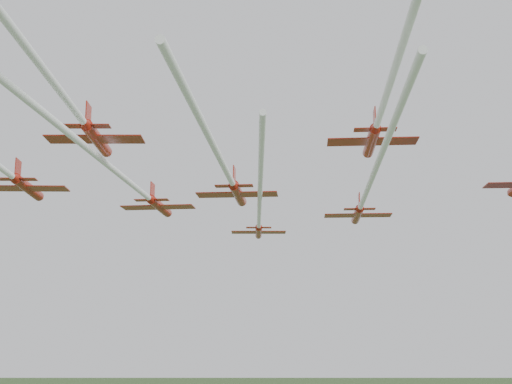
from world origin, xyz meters
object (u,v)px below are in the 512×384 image
at_px(jet_row2_left, 120,175).
at_px(jet_row3_mid, 227,173).
at_px(jet_row4_right, 381,111).
at_px(jet_row2_right, 367,190).
at_px(jet_lead, 259,211).
at_px(jet_row4_left, 49,76).

relative_size(jet_row2_left, jet_row3_mid, 1.42).
bearing_deg(jet_row4_right, jet_row3_mid, 142.41).
xyz_separation_m(jet_row2_right, jet_row4_right, (6.38, -18.68, 2.59)).
relative_size(jet_row2_left, jet_row4_right, 1.54).
bearing_deg(jet_row2_right, jet_lead, 141.25).
height_order(jet_lead, jet_row4_right, jet_row4_right).
distance_m(jet_lead, jet_row2_left, 20.80).
xyz_separation_m(jet_row2_left, jet_row4_left, (8.89, -22.51, 1.67)).
relative_size(jet_lead, jet_row3_mid, 1.20).
bearing_deg(jet_lead, jet_row2_right, -42.64).
bearing_deg(jet_row4_left, jet_row2_right, 44.43).
bearing_deg(jet_row3_mid, jet_row2_right, 31.05).
relative_size(jet_lead, jet_row4_right, 1.30).
xyz_separation_m(jet_row3_mid, jet_row4_left, (-3.62, -23.25, 2.56)).
height_order(jet_lead, jet_row2_right, jet_row2_right).
relative_size(jet_row2_right, jet_row4_left, 0.93).
height_order(jet_row4_left, jet_row4_right, jet_row4_left).
distance_m(jet_row2_right, jet_row4_left, 39.31).
height_order(jet_row3_mid, jet_row4_right, jet_row4_right).
distance_m(jet_row2_left, jet_row4_right, 30.31).
bearing_deg(jet_row2_left, jet_row4_right, -26.62).
bearing_deg(jet_row3_mid, jet_row4_left, -117.90).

